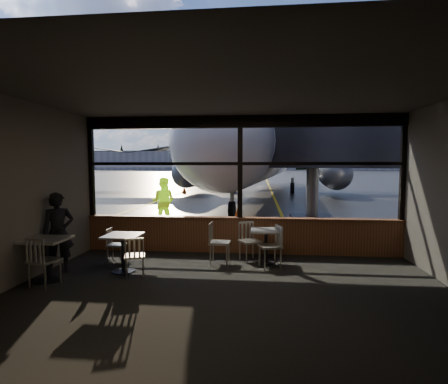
% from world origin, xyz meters
% --- Properties ---
extents(ground_plane, '(520.00, 520.00, 0.00)m').
position_xyz_m(ground_plane, '(0.00, 120.00, 0.00)').
color(ground_plane, black).
rests_on(ground_plane, ground).
extents(carpet_floor, '(8.00, 6.00, 0.01)m').
position_xyz_m(carpet_floor, '(0.00, -3.00, 0.01)').
color(carpet_floor, black).
rests_on(carpet_floor, ground).
extents(ceiling, '(8.00, 6.00, 0.04)m').
position_xyz_m(ceiling, '(0.00, -3.00, 3.50)').
color(ceiling, '#38332D').
rests_on(ceiling, ground).
extents(wall_left, '(0.04, 6.00, 3.50)m').
position_xyz_m(wall_left, '(-4.00, -3.00, 1.75)').
color(wall_left, '#534D42').
rests_on(wall_left, ground).
extents(wall_back, '(8.00, 0.04, 3.50)m').
position_xyz_m(wall_back, '(0.00, -6.00, 1.75)').
color(wall_back, '#534D42').
rests_on(wall_back, ground).
extents(window_sill, '(8.00, 0.28, 0.90)m').
position_xyz_m(window_sill, '(0.00, 0.00, 0.45)').
color(window_sill, brown).
rests_on(window_sill, ground).
extents(window_header, '(8.00, 0.18, 0.30)m').
position_xyz_m(window_header, '(0.00, 0.00, 3.35)').
color(window_header, black).
rests_on(window_header, ground).
extents(mullion_left, '(0.12, 0.12, 2.60)m').
position_xyz_m(mullion_left, '(-3.95, 0.00, 2.20)').
color(mullion_left, black).
rests_on(mullion_left, ground).
extents(mullion_centre, '(0.12, 0.12, 2.60)m').
position_xyz_m(mullion_centre, '(0.00, 0.00, 2.20)').
color(mullion_centre, black).
rests_on(mullion_centre, ground).
extents(mullion_right, '(0.12, 0.12, 2.60)m').
position_xyz_m(mullion_right, '(3.95, 0.00, 2.20)').
color(mullion_right, black).
rests_on(mullion_right, ground).
extents(window_transom, '(8.00, 0.10, 0.08)m').
position_xyz_m(window_transom, '(0.00, 0.00, 2.30)').
color(window_transom, black).
rests_on(window_transom, ground).
extents(airliner, '(35.83, 41.52, 11.73)m').
position_xyz_m(airliner, '(0.59, 19.36, 5.87)').
color(airliner, white).
rests_on(airliner, ground_plane).
extents(jet_bridge, '(9.64, 11.78, 5.14)m').
position_xyz_m(jet_bridge, '(3.60, 5.50, 2.57)').
color(jet_bridge, '#28282B').
rests_on(jet_bridge, ground_plane).
extents(cafe_table_near, '(0.70, 0.70, 0.78)m').
position_xyz_m(cafe_table_near, '(0.65, -0.85, 0.39)').
color(cafe_table_near, '#A8A49B').
rests_on(cafe_table_near, carpet_floor).
extents(cafe_table_mid, '(0.73, 0.73, 0.80)m').
position_xyz_m(cafe_table_mid, '(-2.35, -1.87, 0.40)').
color(cafe_table_mid, '#9C9790').
rests_on(cafe_table_mid, carpet_floor).
extents(cafe_table_left, '(0.77, 0.77, 0.84)m').
position_xyz_m(cafe_table_left, '(-3.60, -2.60, 0.42)').
color(cafe_table_left, '#A49E96').
rests_on(cafe_table_left, carpet_floor).
extents(chair_near_e, '(0.65, 0.65, 0.95)m').
position_xyz_m(chair_near_e, '(0.74, -1.25, 0.47)').
color(chair_near_e, '#BBB5A9').
rests_on(chair_near_e, carpet_floor).
extents(chair_near_w, '(0.55, 0.55, 0.96)m').
position_xyz_m(chair_near_w, '(-0.40, -1.05, 0.48)').
color(chair_near_w, '#B5B1A4').
rests_on(chair_near_w, carpet_floor).
extents(chair_near_n, '(0.68, 0.68, 0.92)m').
position_xyz_m(chair_near_n, '(0.28, -0.74, 0.46)').
color(chair_near_n, '#B1ADA0').
rests_on(chair_near_n, carpet_floor).
extents(chair_mid_s, '(0.58, 0.58, 0.83)m').
position_xyz_m(chair_mid_s, '(-2.01, -2.14, 0.42)').
color(chair_mid_s, '#B4AEA2').
rests_on(chair_mid_s, carpet_floor).
extents(chair_mid_w, '(0.46, 0.46, 0.80)m').
position_xyz_m(chair_mid_w, '(-2.80, -1.16, 0.40)').
color(chair_mid_w, beige).
rests_on(chair_mid_w, carpet_floor).
extents(chair_left_s, '(0.62, 0.62, 0.95)m').
position_xyz_m(chair_left_s, '(-3.47, -2.87, 0.47)').
color(chair_left_s, '#AAA599').
rests_on(chair_left_s, carpet_floor).
extents(passenger, '(0.74, 0.68, 1.69)m').
position_xyz_m(passenger, '(-3.70, -2.02, 0.85)').
color(passenger, black).
rests_on(passenger, carpet_floor).
extents(ground_crew, '(0.92, 0.74, 1.82)m').
position_xyz_m(ground_crew, '(-3.07, 3.73, 0.91)').
color(ground_crew, '#BFF219').
rests_on(ground_crew, ground_plane).
extents(cone_nose, '(0.38, 0.38, 0.53)m').
position_xyz_m(cone_nose, '(-0.42, 6.10, 0.26)').
color(cone_nose, '#EC4B07').
rests_on(cone_nose, ground_plane).
extents(cone_wing, '(0.39, 0.39, 0.55)m').
position_xyz_m(cone_wing, '(-5.72, 19.34, 0.27)').
color(cone_wing, '#DE6707').
rests_on(cone_wing, ground_plane).
extents(hangar_left, '(45.00, 18.00, 11.00)m').
position_xyz_m(hangar_left, '(-70.00, 180.00, 5.50)').
color(hangar_left, silver).
rests_on(hangar_left, ground_plane).
extents(hangar_mid, '(38.00, 15.00, 10.00)m').
position_xyz_m(hangar_mid, '(0.00, 185.00, 5.00)').
color(hangar_mid, silver).
rests_on(hangar_mid, ground_plane).
extents(hangar_right, '(50.00, 20.00, 12.00)m').
position_xyz_m(hangar_right, '(60.00, 178.00, 6.00)').
color(hangar_right, silver).
rests_on(hangar_right, ground_plane).
extents(fuel_tank_a, '(8.00, 8.00, 6.00)m').
position_xyz_m(fuel_tank_a, '(-30.00, 182.00, 3.00)').
color(fuel_tank_a, silver).
rests_on(fuel_tank_a, ground_plane).
extents(fuel_tank_b, '(8.00, 8.00, 6.00)m').
position_xyz_m(fuel_tank_b, '(-20.00, 182.00, 3.00)').
color(fuel_tank_b, silver).
rests_on(fuel_tank_b, ground_plane).
extents(fuel_tank_c, '(8.00, 8.00, 6.00)m').
position_xyz_m(fuel_tank_c, '(-10.00, 182.00, 3.00)').
color(fuel_tank_c, silver).
rests_on(fuel_tank_c, ground_plane).
extents(treeline, '(360.00, 3.00, 12.00)m').
position_xyz_m(treeline, '(0.00, 210.00, 6.00)').
color(treeline, black).
rests_on(treeline, ground_plane).
extents(cone_extra, '(0.34, 0.34, 0.48)m').
position_xyz_m(cone_extra, '(2.81, 7.72, 0.24)').
color(cone_extra, '#F65407').
rests_on(cone_extra, ground_plane).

